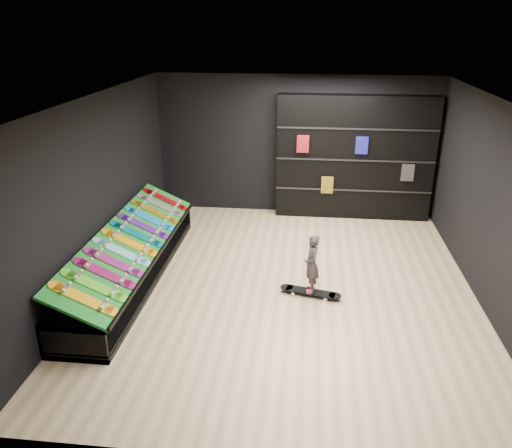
# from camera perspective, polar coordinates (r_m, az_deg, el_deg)

# --- Properties ---
(floor) EXTENTS (6.00, 7.00, 0.01)m
(floor) POSITION_cam_1_polar(r_m,az_deg,el_deg) (8.23, 3.34, -7.13)
(floor) COLOR #D0B68C
(floor) RESTS_ON ground
(ceiling) EXTENTS (6.00, 7.00, 0.01)m
(ceiling) POSITION_cam_1_polar(r_m,az_deg,el_deg) (7.23, 3.88, 14.01)
(ceiling) COLOR white
(ceiling) RESTS_ON ground
(wall_back) EXTENTS (6.00, 0.02, 3.00)m
(wall_back) POSITION_cam_1_polar(r_m,az_deg,el_deg) (10.96, 4.54, 8.89)
(wall_back) COLOR black
(wall_back) RESTS_ON ground
(wall_front) EXTENTS (6.00, 0.02, 3.00)m
(wall_front) POSITION_cam_1_polar(r_m,az_deg,el_deg) (4.47, 1.24, -12.45)
(wall_front) COLOR black
(wall_front) RESTS_ON ground
(wall_left) EXTENTS (0.02, 7.00, 3.00)m
(wall_left) POSITION_cam_1_polar(r_m,az_deg,el_deg) (8.28, -17.65, 3.39)
(wall_left) COLOR black
(wall_left) RESTS_ON ground
(wall_right) EXTENTS (0.02, 7.00, 3.00)m
(wall_right) POSITION_cam_1_polar(r_m,az_deg,el_deg) (8.06, 25.42, 1.71)
(wall_right) COLOR black
(wall_right) RESTS_ON ground
(display_rack) EXTENTS (0.90, 4.50, 0.50)m
(display_rack) POSITION_cam_1_polar(r_m,az_deg,el_deg) (8.59, -13.92, -4.57)
(display_rack) COLOR black
(display_rack) RESTS_ON ground
(turf_ramp) EXTENTS (0.92, 4.50, 0.46)m
(turf_ramp) POSITION_cam_1_polar(r_m,az_deg,el_deg) (8.38, -13.89, -1.78)
(turf_ramp) COLOR #10661C
(turf_ramp) RESTS_ON display_rack
(back_shelving) EXTENTS (3.28, 0.38, 2.63)m
(back_shelving) POSITION_cam_1_polar(r_m,az_deg,el_deg) (10.87, 11.17, 7.40)
(back_shelving) COLOR black
(back_shelving) RESTS_ON ground
(floor_skateboard) EXTENTS (1.00, 0.44, 0.09)m
(floor_skateboard) POSITION_cam_1_polar(r_m,az_deg,el_deg) (7.98, 6.23, -7.92)
(floor_skateboard) COLOR black
(floor_skateboard) RESTS_ON ground
(child) EXTENTS (0.18, 0.24, 0.57)m
(child) POSITION_cam_1_polar(r_m,az_deg,el_deg) (7.81, 6.33, -5.80)
(child) COLOR black
(child) RESTS_ON floor_skateboard
(display_board_0) EXTENTS (0.93, 0.22, 0.50)m
(display_board_0) POSITION_cam_1_polar(r_m,az_deg,el_deg) (6.81, -19.08, -8.07)
(display_board_0) COLOR orange
(display_board_0) RESTS_ON turf_ramp
(display_board_1) EXTENTS (0.93, 0.22, 0.50)m
(display_board_1) POSITION_cam_1_polar(r_m,az_deg,el_deg) (7.08, -17.95, -6.69)
(display_board_1) COLOR green
(display_board_1) RESTS_ON turf_ramp
(display_board_2) EXTENTS (0.93, 0.22, 0.50)m
(display_board_2) POSITION_cam_1_polar(r_m,az_deg,el_deg) (7.36, -16.90, -5.41)
(display_board_2) COLOR #E5198C
(display_board_2) RESTS_ON turf_ramp
(display_board_3) EXTENTS (0.93, 0.22, 0.50)m
(display_board_3) POSITION_cam_1_polar(r_m,az_deg,el_deg) (7.64, -15.94, -4.23)
(display_board_3) COLOR #2626BF
(display_board_3) RESTS_ON turf_ramp
(display_board_4) EXTENTS (0.93, 0.22, 0.50)m
(display_board_4) POSITION_cam_1_polar(r_m,az_deg,el_deg) (7.92, -15.04, -3.12)
(display_board_4) COLOR #0CB2E5
(display_board_4) RESTS_ON turf_ramp
(display_board_5) EXTENTS (0.93, 0.22, 0.50)m
(display_board_5) POSITION_cam_1_polar(r_m,az_deg,el_deg) (8.22, -14.22, -2.10)
(display_board_5) COLOR yellow
(display_board_5) RESTS_ON turf_ramp
(display_board_6) EXTENTS (0.93, 0.22, 0.50)m
(display_board_6) POSITION_cam_1_polar(r_m,az_deg,el_deg) (8.51, -13.45, -1.14)
(display_board_6) COLOR #0C8C99
(display_board_6) RESTS_ON turf_ramp
(display_board_7) EXTENTS (0.93, 0.22, 0.50)m
(display_board_7) POSITION_cam_1_polar(r_m,az_deg,el_deg) (8.81, -12.73, -0.25)
(display_board_7) COLOR purple
(display_board_7) RESTS_ON turf_ramp
(display_board_8) EXTENTS (0.93, 0.22, 0.50)m
(display_board_8) POSITION_cam_1_polar(r_m,az_deg,el_deg) (9.11, -12.06, 0.58)
(display_board_8) COLOR blue
(display_board_8) RESTS_ON turf_ramp
(display_board_9) EXTENTS (0.93, 0.22, 0.50)m
(display_board_9) POSITION_cam_1_polar(r_m,az_deg,el_deg) (9.42, -11.43, 1.36)
(display_board_9) COLOR yellow
(display_board_9) RESTS_ON turf_ramp
(display_board_10) EXTENTS (0.93, 0.22, 0.50)m
(display_board_10) POSITION_cam_1_polar(r_m,az_deg,el_deg) (9.73, -10.84, 2.09)
(display_board_10) COLOR black
(display_board_10) RESTS_ON turf_ramp
(display_board_11) EXTENTS (0.93, 0.22, 0.50)m
(display_board_11) POSITION_cam_1_polar(r_m,az_deg,el_deg) (10.04, -10.29, 2.78)
(display_board_11) COLOR red
(display_board_11) RESTS_ON turf_ramp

